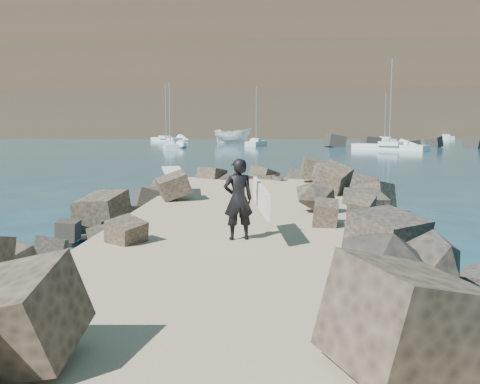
% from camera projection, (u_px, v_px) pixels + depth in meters
% --- Properties ---
extents(ground, '(800.00, 800.00, 0.00)m').
position_uv_depth(ground, '(243.00, 252.00, 12.17)').
color(ground, '#0F384C').
rests_on(ground, ground).
extents(jetty, '(6.00, 26.00, 0.60)m').
position_uv_depth(jetty, '(237.00, 261.00, 10.15)').
color(jetty, '#8C7759').
rests_on(jetty, ground).
extents(riprap_left, '(2.60, 22.00, 1.00)m').
position_uv_depth(riprap_left, '(96.00, 243.00, 10.80)').
color(riprap_left, '#272421').
rests_on(riprap_left, ground).
extents(riprap_right, '(2.60, 22.00, 1.00)m').
position_uv_depth(riprap_right, '(386.00, 247.00, 10.45)').
color(riprap_right, black).
rests_on(riprap_right, ground).
extents(headland, '(360.00, 140.00, 32.00)m').
position_uv_depth(headland, '(303.00, 82.00, 167.94)').
color(headland, '#2D4919').
rests_on(headland, ground).
extents(surfboard_resting, '(1.35, 2.47, 0.08)m').
position_uv_depth(surfboard_resting, '(176.00, 181.00, 17.30)').
color(surfboard_resting, silver).
rests_on(surfboard_resting, riprap_left).
extents(boat_imported, '(6.09, 3.59, 2.21)m').
position_uv_depth(boat_imported, '(232.00, 136.00, 79.29)').
color(boat_imported, silver).
rests_on(boat_imported, ground).
extents(surfer_with_board, '(0.98, 1.99, 1.62)m').
position_uv_depth(surfer_with_board, '(241.00, 199.00, 10.57)').
color(surfer_with_board, black).
rests_on(surfer_with_board, jetty).
extents(sailboat_e, '(6.36, 7.43, 9.60)m').
position_uv_depth(sailboat_e, '(166.00, 139.00, 87.38)').
color(sailboat_e, silver).
rests_on(sailboat_e, ground).
extents(sailboat_f, '(2.08, 5.39, 6.54)m').
position_uv_depth(sailboat_f, '(445.00, 138.00, 99.32)').
color(sailboat_f, silver).
rests_on(sailboat_f, ground).
extents(sailboat_a, '(3.01, 6.49, 7.73)m').
position_uv_depth(sailboat_a, '(170.00, 146.00, 61.07)').
color(sailboat_a, silver).
rests_on(sailboat_a, ground).
extents(sailboat_d, '(2.20, 6.35, 7.60)m').
position_uv_depth(sailboat_d, '(385.00, 141.00, 80.98)').
color(sailboat_d, silver).
rests_on(sailboat_d, ground).
extents(sailboat_c, '(7.76, 6.76, 10.06)m').
position_uv_depth(sailboat_c, '(389.00, 147.00, 59.01)').
color(sailboat_c, silver).
rests_on(sailboat_c, ground).
extents(sailboat_b, '(2.76, 6.63, 7.87)m').
position_uv_depth(sailboat_b, '(256.00, 143.00, 70.48)').
color(sailboat_b, silver).
rests_on(sailboat_b, ground).
extents(headland_buildings, '(137.50, 30.50, 5.00)m').
position_uv_depth(headland_buildings, '(329.00, 18.00, 157.52)').
color(headland_buildings, white).
rests_on(headland_buildings, headland).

